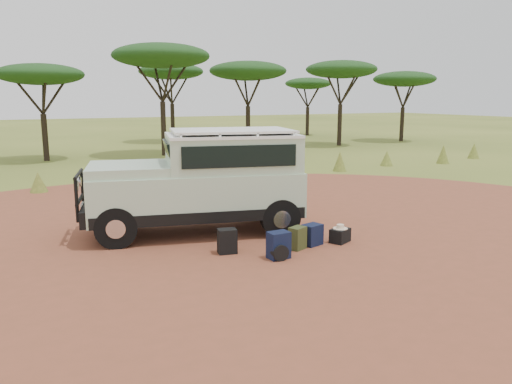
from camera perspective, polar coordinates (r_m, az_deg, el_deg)
name	(u,v)px	position (r m, az deg, el deg)	size (l,w,h in m)	color
ground	(232,255)	(10.29, -2.71, -7.18)	(140.00, 140.00, 0.00)	#586624
dirt_clearing	(232,255)	(10.29, -2.71, -7.16)	(23.00, 23.00, 0.01)	brown
grass_fringe	(134,176)	(18.28, -13.75, 1.78)	(36.60, 1.60, 0.90)	#586624
acacia_treeline	(92,65)	(29.17, -18.23, 13.63)	(46.70, 13.20, 6.26)	black
safari_vehicle	(203,183)	(11.79, -6.09, 0.98)	(5.30, 3.08, 2.43)	#ADC9AB
backpack_black	(227,241)	(10.32, -3.32, -5.64)	(0.38, 0.28, 0.52)	black
backpack_navy	(279,245)	(9.99, 2.60, -6.10)	(0.42, 0.30, 0.55)	#111D36
backpack_olive	(298,238)	(10.60, 4.77, -5.29)	(0.35, 0.25, 0.49)	#3E451F
duffel_navy	(312,235)	(10.93, 6.43, -4.88)	(0.41, 0.31, 0.46)	#111D36
hard_case	(340,236)	(11.24, 9.58, -4.93)	(0.44, 0.31, 0.31)	black
stuff_sack	(278,251)	(9.96, 2.50, -6.80)	(0.33, 0.33, 0.33)	black
safari_hat	(340,227)	(11.19, 9.61, -3.98)	(0.33, 0.33, 0.10)	beige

